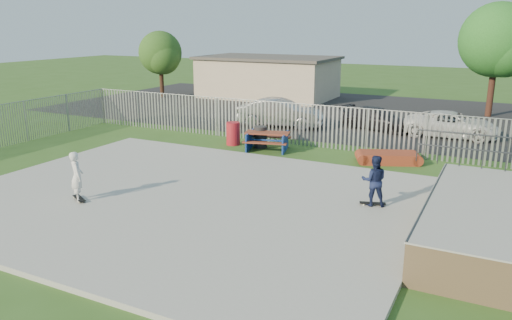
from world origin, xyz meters
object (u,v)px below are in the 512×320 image
at_px(trash_bin_grey, 260,137).
at_px(car_silver, 280,113).
at_px(picnic_table, 267,141).
at_px(skater_white, 77,176).
at_px(car_white, 452,124).
at_px(tree_left, 160,53).
at_px(tree_mid, 497,40).
at_px(trash_bin_red, 233,134).
at_px(funbox, 388,158).
at_px(skater_navy, 374,181).
at_px(car_dark, 377,119).

xyz_separation_m(trash_bin_grey, car_silver, (-1.15, 4.85, 0.30)).
relative_size(picnic_table, skater_white, 1.47).
bearing_deg(car_silver, car_white, -92.02).
relative_size(tree_left, tree_mid, 0.74).
bearing_deg(picnic_table, trash_bin_red, 159.04).
height_order(trash_bin_grey, car_white, car_white).
bearing_deg(skater_white, funbox, -91.43).
relative_size(trash_bin_red, trash_bin_grey, 1.09).
bearing_deg(tree_mid, trash_bin_grey, -123.53).
height_order(skater_navy, skater_white, same).
bearing_deg(car_white, tree_mid, -12.50).
height_order(car_white, tree_mid, tree_mid).
xyz_separation_m(funbox, car_white, (1.78, 6.39, 0.45)).
relative_size(picnic_table, car_white, 0.50).
xyz_separation_m(picnic_table, car_white, (7.26, 6.70, 0.24)).
relative_size(trash_bin_red, car_white, 0.24).
height_order(picnic_table, funbox, picnic_table).
bearing_deg(skater_white, trash_bin_red, -54.55).
distance_m(trash_bin_grey, skater_white, 9.75).
relative_size(car_silver, skater_white, 2.96).
distance_m(trash_bin_red, skater_navy, 9.96).
distance_m(trash_bin_grey, tree_mid, 17.13).
distance_m(car_white, skater_white, 18.60).
bearing_deg(tree_left, skater_navy, -39.08).
height_order(funbox, tree_mid, tree_mid).
distance_m(funbox, car_white, 6.65).
bearing_deg(car_silver, tree_mid, -60.73).
xyz_separation_m(trash_bin_grey, car_white, (7.77, 6.38, 0.17)).
bearing_deg(car_silver, picnic_table, -173.93).
distance_m(car_dark, tree_mid, 9.90).
bearing_deg(car_white, picnic_table, 130.86).
bearing_deg(picnic_table, car_dark, 49.13).
bearing_deg(car_dark, car_silver, 122.53).
xyz_separation_m(funbox, skater_navy, (0.79, -5.75, 0.73)).
xyz_separation_m(car_silver, skater_navy, (7.94, -10.60, 0.15)).
bearing_deg(skater_white, car_white, -83.28).
bearing_deg(car_white, car_dark, 85.90).
height_order(trash_bin_grey, tree_left, tree_left).
bearing_deg(trash_bin_red, skater_navy, -34.58).
distance_m(trash_bin_grey, car_dark, 7.60).
distance_m(car_silver, tree_mid, 14.24).
relative_size(tree_left, skater_navy, 3.21).
relative_size(picnic_table, car_dark, 0.57).
height_order(car_dark, tree_mid, tree_mid).
bearing_deg(trash_bin_red, car_silver, 87.01).
xyz_separation_m(trash_bin_red, car_dark, (5.30, 6.65, 0.07)).
relative_size(funbox, car_dark, 0.60).
bearing_deg(skater_navy, funbox, -100.16).
height_order(car_silver, skater_white, skater_white).
bearing_deg(funbox, skater_white, -151.60).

